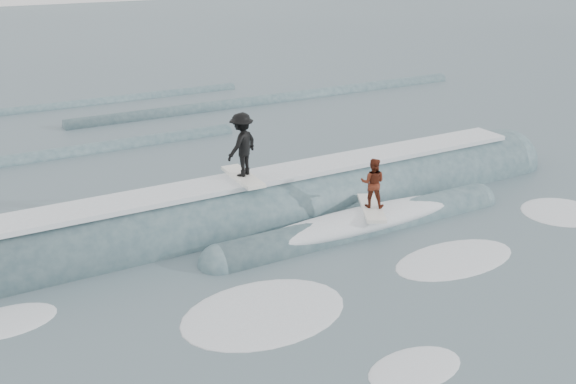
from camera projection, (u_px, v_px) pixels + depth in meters
ground at (368, 286)px, 15.54m from camera, size 160.00×160.00×0.00m
breaking_wave at (282, 216)px, 19.43m from camera, size 22.02×4.08×2.60m
surfer_black at (242, 147)px, 18.28m from camera, size 1.38×2.02×1.95m
surfer_red at (373, 187)px, 18.26m from camera, size 1.40×2.03×1.55m
whitewater at (433, 285)px, 15.57m from camera, size 18.21×8.24×0.10m
far_swells at (131, 122)px, 29.58m from camera, size 37.77×8.65×0.80m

